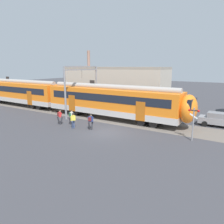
# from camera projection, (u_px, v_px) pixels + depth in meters

# --- Properties ---
(ground_plane) EXTENTS (160.00, 160.00, 0.00)m
(ground_plane) POSITION_uv_depth(u_px,v_px,m) (106.00, 133.00, 21.79)
(ground_plane) COLOR #38383D
(track_bed) EXTENTS (80.00, 4.40, 0.01)m
(track_bed) POSITION_uv_depth(u_px,v_px,m) (50.00, 109.00, 33.47)
(track_bed) COLOR #605951
(track_bed) RESTS_ON ground
(commuter_train) EXTENTS (38.05, 3.07, 4.73)m
(commuter_train) POSITION_uv_depth(u_px,v_px,m) (61.00, 96.00, 31.69)
(commuter_train) COLOR #B2ADA8
(commuter_train) RESTS_ON ground
(pedestrian_red) EXTENTS (0.66, 0.57, 1.67)m
(pedestrian_red) POSITION_uv_depth(u_px,v_px,m) (60.00, 116.00, 24.75)
(pedestrian_red) COLOR #28282D
(pedestrian_red) RESTS_ON ground
(pedestrian_white) EXTENTS (0.63, 0.60, 1.67)m
(pedestrian_white) POSITION_uv_depth(u_px,v_px,m) (71.00, 116.00, 24.61)
(pedestrian_white) COLOR #28282D
(pedestrian_white) RESTS_ON ground
(pedestrian_yellow) EXTENTS (0.44, 0.68, 1.67)m
(pedestrian_yellow) POSITION_uv_depth(u_px,v_px,m) (73.00, 119.00, 23.14)
(pedestrian_yellow) COLOR navy
(pedestrian_yellow) RESTS_ON ground
(pedestrian_navy) EXTENTS (0.54, 0.68, 1.67)m
(pedestrian_navy) POSITION_uv_depth(u_px,v_px,m) (90.00, 120.00, 22.62)
(pedestrian_navy) COLOR #28282D
(pedestrian_navy) RESTS_ON ground
(parked_car_grey) EXTENTS (4.03, 1.81, 1.54)m
(parked_car_grey) POSITION_uv_depth(u_px,v_px,m) (218.00, 119.00, 23.89)
(parked_car_grey) COLOR gray
(parked_car_grey) RESTS_ON ground
(catenary_gantry) EXTENTS (0.24, 6.64, 6.53)m
(catenary_gantry) POSITION_uv_depth(u_px,v_px,m) (82.00, 83.00, 29.10)
(catenary_gantry) COLOR gray
(catenary_gantry) RESTS_ON ground
(crossing_signal) EXTENTS (0.96, 0.22, 3.00)m
(crossing_signal) POSITION_uv_depth(u_px,v_px,m) (193.00, 119.00, 19.01)
(crossing_signal) COLOR gray
(crossing_signal) RESTS_ON ground
(background_building) EXTENTS (17.93, 5.00, 9.20)m
(background_building) POSITION_uv_depth(u_px,v_px,m) (114.00, 86.00, 36.80)
(background_building) COLOR #B2A899
(background_building) RESTS_ON ground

